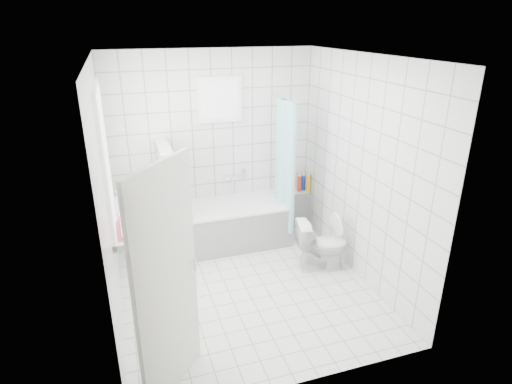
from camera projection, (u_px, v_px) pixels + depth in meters
name	position (u px, v px, depth m)	size (l,w,h in m)	color
ground	(246.00, 288.00, 5.01)	(3.00, 3.00, 0.00)	white
ceiling	(244.00, 56.00, 4.05)	(3.00, 3.00, 0.00)	white
wall_back	(214.00, 147.00, 5.85)	(2.80, 0.02, 2.60)	white
wall_front	(303.00, 252.00, 3.20)	(2.80, 0.02, 2.60)	white
wall_left	(107.00, 200.00, 4.12)	(0.02, 3.00, 2.60)	white
wall_right	(361.00, 171.00, 4.93)	(0.02, 3.00, 2.60)	white
window_left	(107.00, 161.00, 4.29)	(0.01, 0.90, 1.40)	white
window_back	(220.00, 100.00, 5.60)	(0.50, 0.01, 0.50)	white
window_sill	(121.00, 227.00, 4.58)	(0.18, 1.02, 0.08)	white
door	(167.00, 285.00, 3.32)	(0.04, 0.80, 2.00)	silver
bathtub	(231.00, 224.00, 5.93)	(1.55, 0.77, 0.58)	white
partition_wall	(168.00, 202.00, 5.47)	(0.15, 0.85, 1.50)	white
tiled_ledge	(301.00, 207.00, 6.50)	(0.40, 0.24, 0.55)	white
toilet	(322.00, 245.00, 5.31)	(0.36, 0.63, 0.64)	white
curtain_rod	(283.00, 97.00, 5.48)	(0.02, 0.02, 0.80)	silver
shower_curtain	(285.00, 167.00, 5.70)	(0.14, 0.48, 1.78)	#44BFC8
tub_faucet	(231.00, 178.00, 6.05)	(0.18, 0.06, 0.06)	silver
sill_bottles	(120.00, 212.00, 4.51)	(0.16, 0.84, 0.30)	#C964AA
ledge_bottles	(304.00, 183.00, 6.34)	(0.17, 0.17, 0.28)	blue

